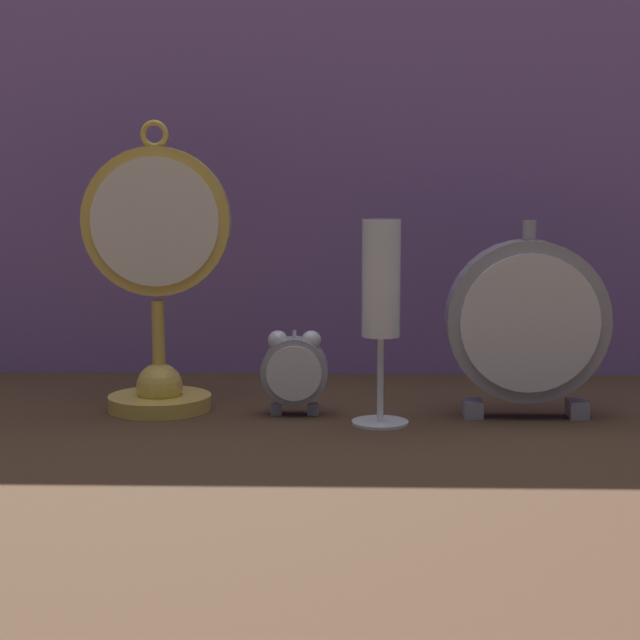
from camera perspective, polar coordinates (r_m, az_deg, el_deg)
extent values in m
plane|color=#422D1E|center=(1.06, -0.12, -6.05)|extent=(4.00, 4.00, 0.00)
cube|color=#8460A8|center=(1.37, 0.29, 13.60)|extent=(1.70, 0.01, 0.79)
cylinder|color=gold|center=(1.18, -8.54, -4.36)|extent=(0.11, 0.11, 0.02)
sphere|color=gold|center=(1.18, -8.56, -3.51)|extent=(0.05, 0.05, 0.05)
cylinder|color=gold|center=(1.17, -8.60, -1.49)|extent=(0.01, 0.01, 0.10)
cylinder|color=gold|center=(1.15, -8.74, 5.22)|extent=(0.16, 0.02, 0.16)
cylinder|color=silver|center=(1.14, -8.82, 5.20)|extent=(0.14, 0.00, 0.14)
torus|color=gold|center=(1.15, -8.83, 9.76)|extent=(0.03, 0.01, 0.03)
cube|color=gray|center=(1.14, -2.33, -4.76)|extent=(0.01, 0.01, 0.01)
cube|color=gray|center=(1.14, -0.37, -4.78)|extent=(0.01, 0.01, 0.01)
cylinder|color=gray|center=(1.13, -1.36, -2.72)|extent=(0.07, 0.03, 0.07)
cylinder|color=silver|center=(1.12, -1.40, -2.88)|extent=(0.06, 0.00, 0.06)
sphere|color=silver|center=(1.13, -2.26, -1.09)|extent=(0.02, 0.02, 0.02)
sphere|color=silver|center=(1.13, -0.47, -1.10)|extent=(0.02, 0.02, 0.02)
cylinder|color=silver|center=(1.13, -1.37, -0.88)|extent=(0.00, 0.00, 0.01)
cube|color=gray|center=(1.14, 8.13, -4.69)|extent=(0.02, 0.03, 0.02)
cube|color=gray|center=(1.16, 13.56, -4.63)|extent=(0.02, 0.03, 0.02)
cylinder|color=gray|center=(1.13, 10.99, -0.04)|extent=(0.17, 0.04, 0.17)
cylinder|color=silver|center=(1.11, 11.16, -0.18)|extent=(0.14, 0.00, 0.14)
cylinder|color=gray|center=(1.13, 11.11, 4.74)|extent=(0.01, 0.01, 0.02)
cylinder|color=silver|center=(1.10, 3.22, -5.40)|extent=(0.06, 0.06, 0.01)
cylinder|color=silver|center=(1.09, 3.24, -3.08)|extent=(0.01, 0.01, 0.08)
cylinder|color=white|center=(1.08, 3.28, 2.24)|extent=(0.04, 0.04, 0.12)
cylinder|color=#DBC675|center=(1.08, 3.27, 1.14)|extent=(0.03, 0.03, 0.08)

